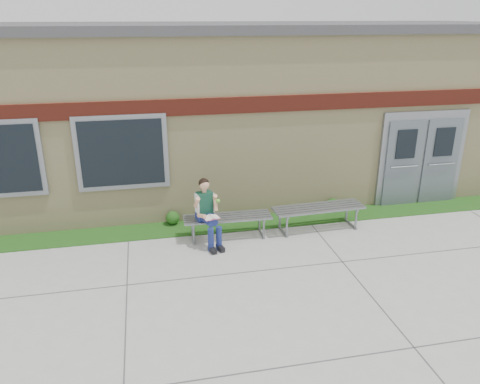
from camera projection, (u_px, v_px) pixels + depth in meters
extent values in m
plane|color=#9E9E99|center=(301.00, 281.00, 8.23)|extent=(80.00, 80.00, 0.00)
cube|color=#164813|center=(264.00, 221.00, 10.61)|extent=(16.00, 0.80, 0.02)
cube|color=beige|center=(235.00, 107.00, 13.01)|extent=(16.00, 6.00, 4.00)
cube|color=#3F3F42|center=(234.00, 27.00, 12.27)|extent=(16.20, 6.20, 0.20)
cube|color=maroon|center=(262.00, 104.00, 10.03)|extent=(16.00, 0.06, 0.35)
cube|color=slate|center=(122.00, 153.00, 9.77)|extent=(1.90, 0.08, 1.60)
cube|color=black|center=(122.00, 153.00, 9.73)|extent=(1.70, 0.04, 1.40)
cube|color=slate|center=(421.00, 158.00, 11.30)|extent=(2.20, 0.08, 2.30)
cube|color=#535D64|center=(403.00, 164.00, 11.19)|extent=(0.92, 0.06, 2.10)
cube|color=#535D64|center=(440.00, 162.00, 11.38)|extent=(0.92, 0.06, 2.10)
cube|color=slate|center=(228.00, 217.00, 9.72)|extent=(1.84, 0.56, 0.04)
cube|color=slate|center=(193.00, 231.00, 9.67)|extent=(0.06, 0.51, 0.42)
cube|color=slate|center=(261.00, 225.00, 9.95)|extent=(0.06, 0.51, 0.42)
cube|color=slate|center=(319.00, 208.00, 10.09)|extent=(2.02, 0.65, 0.04)
cube|color=slate|center=(283.00, 222.00, 10.03)|extent=(0.07, 0.56, 0.45)
cube|color=slate|center=(352.00, 216.00, 10.34)|extent=(0.07, 0.56, 0.45)
cube|color=navy|center=(205.00, 216.00, 9.55)|extent=(0.38, 0.31, 0.16)
cube|color=#0E3622|center=(205.00, 202.00, 9.43)|extent=(0.35, 0.26, 0.45)
sphere|color=tan|center=(204.00, 185.00, 9.28)|extent=(0.25, 0.25, 0.20)
sphere|color=black|center=(204.00, 183.00, 9.29)|extent=(0.26, 0.26, 0.21)
cylinder|color=navy|center=(205.00, 220.00, 9.29)|extent=(0.24, 0.43, 0.15)
cylinder|color=navy|center=(213.00, 219.00, 9.36)|extent=(0.24, 0.43, 0.15)
cylinder|color=navy|center=(211.00, 240.00, 9.22)|extent=(0.12, 0.12, 0.49)
cylinder|color=navy|center=(219.00, 238.00, 9.29)|extent=(0.12, 0.12, 0.49)
cube|color=black|center=(212.00, 250.00, 9.23)|extent=(0.15, 0.27, 0.10)
cube|color=black|center=(221.00, 248.00, 9.30)|extent=(0.15, 0.27, 0.10)
cylinder|color=tan|center=(197.00, 202.00, 9.28)|extent=(0.14, 0.23, 0.26)
cylinder|color=tan|center=(214.00, 199.00, 9.43)|extent=(0.14, 0.23, 0.26)
cube|color=white|center=(211.00, 217.00, 9.20)|extent=(0.34, 0.28, 0.01)
cube|color=#E15483|center=(211.00, 218.00, 9.20)|extent=(0.35, 0.29, 0.01)
sphere|color=#68D137|center=(218.00, 201.00, 9.32)|extent=(0.08, 0.08, 0.08)
sphere|color=#164813|center=(173.00, 218.00, 10.39)|extent=(0.30, 0.30, 0.30)
sphere|color=#164813|center=(333.00, 205.00, 11.12)|extent=(0.30, 0.30, 0.30)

